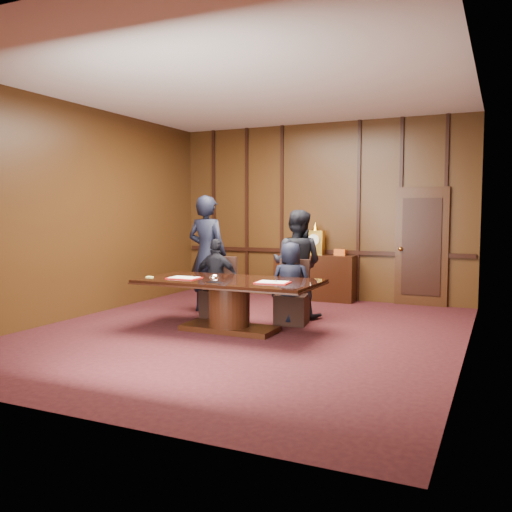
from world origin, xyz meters
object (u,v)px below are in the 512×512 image
(conference_table, at_px, (229,296))
(witness_left, at_px, (207,254))
(signatory_left, at_px, (217,278))
(witness_right, at_px, (297,264))
(signatory_right, at_px, (291,283))
(sideboard, at_px, (315,275))

(conference_table, xyz_separation_m, witness_left, (-1.07, 1.22, 0.50))
(signatory_left, distance_m, witness_right, 1.34)
(witness_right, bearing_deg, signatory_right, 100.71)
(signatory_left, bearing_deg, conference_table, 122.08)
(signatory_left, distance_m, signatory_right, 1.30)
(signatory_left, relative_size, witness_right, 0.74)
(conference_table, relative_size, witness_right, 1.48)
(conference_table, bearing_deg, witness_left, 131.19)
(signatory_right, relative_size, witness_right, 0.72)
(witness_right, bearing_deg, signatory_left, 26.37)
(sideboard, xyz_separation_m, conference_table, (-0.23, -3.24, 0.02))
(witness_left, xyz_separation_m, witness_right, (1.60, 0.18, -0.13))
(conference_table, relative_size, witness_left, 1.29)
(conference_table, distance_m, signatory_left, 1.04)
(signatory_left, xyz_separation_m, witness_right, (1.18, 0.60, 0.23))
(sideboard, height_order, signatory_right, sideboard)
(conference_table, distance_m, witness_left, 1.69)
(sideboard, bearing_deg, signatory_right, -80.29)
(signatory_right, xyz_separation_m, witness_right, (-0.12, 0.60, 0.24))
(signatory_left, xyz_separation_m, witness_left, (-0.42, 0.42, 0.36))
(sideboard, bearing_deg, conference_table, -94.11)
(conference_table, distance_m, witness_right, 1.54)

